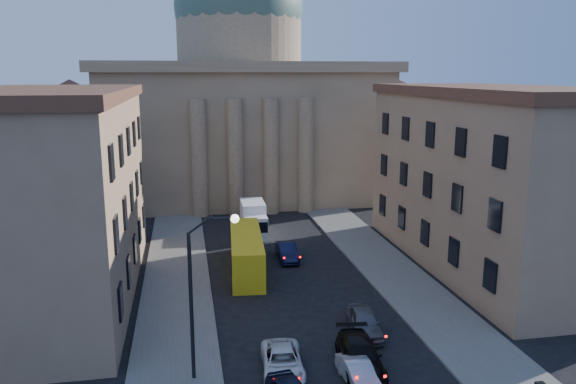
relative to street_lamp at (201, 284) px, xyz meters
name	(u,v)px	position (x,y,z in m)	size (l,w,h in m)	color
sidewalk_left	(176,304)	(-1.53, 10.00, -5.21)	(5.00, 60.00, 0.15)	#57544F
sidewalk_right	(408,287)	(15.47, 10.00, -5.21)	(5.00, 60.00, 0.15)	#57544F
church	(241,103)	(6.97, 47.47, 6.59)	(68.02, 28.76, 36.60)	#766549
building_left	(50,193)	(-10.03, 14.00, 2.14)	(11.60, 26.60, 14.70)	#9A7B5B
building_right	(492,177)	(23.97, 14.00, 2.14)	(11.60, 26.60, 14.70)	#9A7B5B
street_lamp	(201,284)	(0.00, 0.00, 0.00)	(2.62, 0.44, 8.83)	black
car_right_near	(359,374)	(7.77, -2.03, -4.66)	(1.32, 3.78, 1.25)	#A3A5AA
car_left_mid	(282,361)	(4.14, -0.11, -4.64)	(2.13, 4.63, 1.29)	silver
car_right_mid	(360,356)	(8.32, -0.52, -4.51)	(2.16, 5.31, 1.54)	black
car_right_far	(364,322)	(9.89, 3.52, -4.53)	(1.77, 4.41, 1.50)	#515156
car_right_distant	(287,252)	(7.77, 18.15, -4.56)	(1.53, 4.38, 1.44)	black
city_bus	(246,251)	(4.04, 16.14, -3.67)	(3.23, 10.83, 3.01)	yellow
box_truck	(254,220)	(5.92, 26.51, -3.80)	(2.35, 5.74, 3.13)	white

